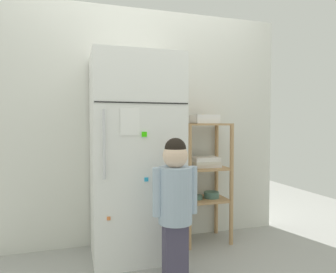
{
  "coord_description": "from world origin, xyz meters",
  "views": [
    {
      "loc": [
        -0.59,
        -2.45,
        1.08
      ],
      "look_at": [
        0.17,
        0.02,
        0.98
      ],
      "focal_mm": 32.76,
      "sensor_mm": 36.0,
      "label": 1
    }
  ],
  "objects": [
    {
      "name": "refrigerator",
      "position": [
        -0.11,
        0.02,
        0.82
      ],
      "size": [
        0.71,
        0.6,
        1.64
      ],
      "color": "white",
      "rests_on": "ground"
    },
    {
      "name": "kitchen_wall_back",
      "position": [
        0.0,
        0.33,
        1.07
      ],
      "size": [
        2.77,
        0.03,
        2.14
      ],
      "primitive_type": "cube",
      "color": "silver",
      "rests_on": "ground"
    },
    {
      "name": "pantry_shelf_unit",
      "position": [
        0.55,
        0.13,
        0.64
      ],
      "size": [
        0.44,
        0.34,
        1.09
      ],
      "color": "tan",
      "rests_on": "ground"
    },
    {
      "name": "child_standing",
      "position": [
        0.06,
        -0.48,
        0.6
      ],
      "size": [
        0.32,
        0.24,
        0.99
      ],
      "color": "#48425A",
      "rests_on": "ground"
    },
    {
      "name": "fruit_bin",
      "position": [
        0.54,
        0.11,
        1.12
      ],
      "size": [
        0.22,
        0.18,
        0.08
      ],
      "color": "white",
      "rests_on": "pantry_shelf_unit"
    },
    {
      "name": "ground_plane",
      "position": [
        0.0,
        0.0,
        0.0
      ],
      "size": [
        6.0,
        6.0,
        0.0
      ],
      "primitive_type": "plane",
      "color": "#999993"
    }
  ]
}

